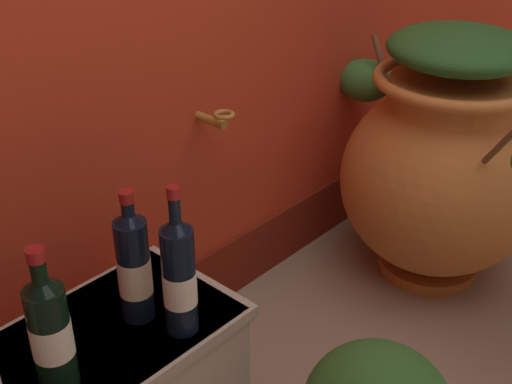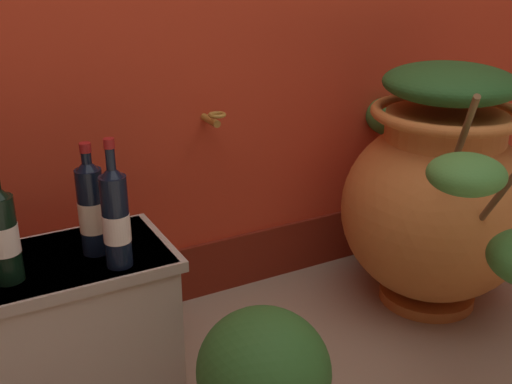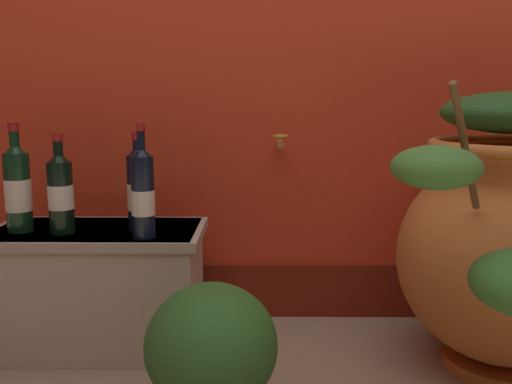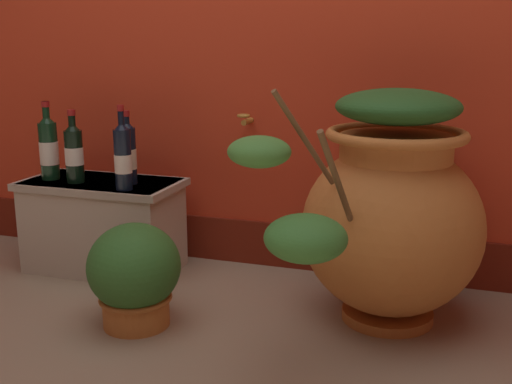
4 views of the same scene
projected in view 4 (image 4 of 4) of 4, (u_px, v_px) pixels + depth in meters
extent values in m
cube|color=maroon|center=(268.00, 244.00, 2.80)|extent=(4.40, 0.02, 0.20)
cylinder|color=#B28433|center=(248.00, 121.00, 2.66)|extent=(0.02, 0.10, 0.02)
torus|color=#B28433|center=(244.00, 116.00, 2.60)|extent=(0.06, 0.06, 0.01)
cylinder|color=#C17033|center=(387.00, 314.00, 2.28)|extent=(0.33, 0.33, 0.04)
ellipsoid|color=#C17033|center=(392.00, 228.00, 2.20)|extent=(0.63, 0.63, 0.61)
cylinder|color=#C17033|center=(396.00, 152.00, 2.14)|extent=(0.38, 0.38, 0.12)
torus|color=#C17033|center=(397.00, 135.00, 2.13)|extent=(0.48, 0.48, 0.04)
cylinder|color=brown|center=(305.00, 139.00, 1.92)|extent=(0.16, 0.21, 0.32)
ellipsoid|color=#428438|center=(259.00, 152.00, 1.84)|extent=(0.19, 0.18, 0.09)
cylinder|color=brown|center=(420.00, 133.00, 2.38)|extent=(0.04, 0.11, 0.19)
ellipsoid|color=#387A33|center=(423.00, 149.00, 2.45)|extent=(0.17, 0.19, 0.14)
cylinder|color=brown|center=(337.00, 181.00, 1.85)|extent=(0.09, 0.23, 0.34)
ellipsoid|color=#387A33|center=(306.00, 238.00, 1.75)|extent=(0.24, 0.23, 0.13)
ellipsoid|color=#235623|center=(398.00, 107.00, 2.10)|extent=(0.42, 0.42, 0.12)
cube|color=beige|center=(104.00, 225.00, 2.74)|extent=(0.64, 0.34, 0.40)
cube|color=#AEA592|center=(101.00, 184.00, 2.70)|extent=(0.68, 0.36, 0.03)
cylinder|color=black|center=(49.00, 151.00, 2.70)|extent=(0.08, 0.08, 0.24)
cone|color=black|center=(46.00, 120.00, 2.67)|extent=(0.08, 0.08, 0.04)
cylinder|color=black|center=(46.00, 112.00, 2.66)|extent=(0.03, 0.03, 0.09)
cylinder|color=maroon|center=(45.00, 104.00, 2.66)|extent=(0.03, 0.03, 0.02)
cylinder|color=white|center=(49.00, 153.00, 2.71)|extent=(0.08, 0.08, 0.10)
cylinder|color=black|center=(128.00, 156.00, 2.62)|extent=(0.07, 0.07, 0.24)
cone|color=black|center=(126.00, 125.00, 2.59)|extent=(0.07, 0.07, 0.04)
cylinder|color=black|center=(126.00, 119.00, 2.58)|extent=(0.03, 0.03, 0.07)
cylinder|color=maroon|center=(126.00, 113.00, 2.57)|extent=(0.03, 0.03, 0.02)
cylinder|color=beige|center=(128.00, 159.00, 2.62)|extent=(0.07, 0.07, 0.08)
cylinder|color=black|center=(74.00, 157.00, 2.64)|extent=(0.08, 0.08, 0.22)
cone|color=black|center=(72.00, 127.00, 2.61)|extent=(0.08, 0.08, 0.04)
cylinder|color=black|center=(72.00, 120.00, 2.61)|extent=(0.03, 0.03, 0.09)
cylinder|color=maroon|center=(71.00, 112.00, 2.60)|extent=(0.03, 0.03, 0.02)
cylinder|color=white|center=(74.00, 156.00, 2.64)|extent=(0.08, 0.08, 0.07)
cylinder|color=black|center=(123.00, 160.00, 2.51)|extent=(0.07, 0.07, 0.24)
cone|color=black|center=(121.00, 126.00, 2.48)|extent=(0.07, 0.07, 0.04)
cylinder|color=black|center=(121.00, 117.00, 2.47)|extent=(0.02, 0.02, 0.10)
cylinder|color=maroon|center=(120.00, 108.00, 2.46)|extent=(0.03, 0.03, 0.02)
cylinder|color=white|center=(123.00, 164.00, 2.51)|extent=(0.07, 0.07, 0.07)
cylinder|color=#C17033|center=(136.00, 309.00, 2.22)|extent=(0.23, 0.23, 0.11)
torus|color=#B2672E|center=(136.00, 297.00, 2.21)|extent=(0.26, 0.26, 0.02)
ellipsoid|color=#2D6628|center=(134.00, 266.00, 2.19)|extent=(0.32, 0.33, 0.30)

